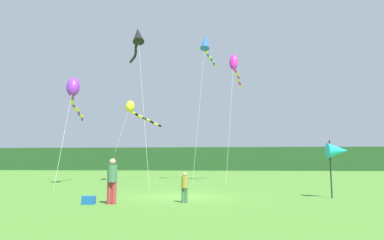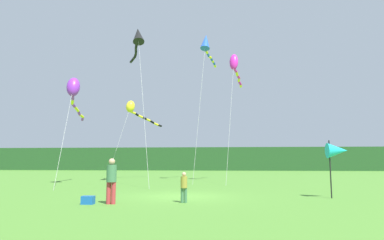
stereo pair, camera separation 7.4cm
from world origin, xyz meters
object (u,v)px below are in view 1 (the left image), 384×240
(banner_flag_pole, at_px, (337,151))
(kite_yellow, at_px, (133,109))
(person_child, at_px, (185,186))
(kite_purple, at_px, (74,91))
(kite_magenta, at_px, (235,66))
(cooler_box, at_px, (89,200))
(kite_black, at_px, (138,37))
(person_adult, at_px, (112,178))
(kite_blue, at_px, (206,44))

(banner_flag_pole, height_order, kite_yellow, kite_yellow)
(person_child, xyz_separation_m, kite_purple, (-9.12, 9.20, 6.04))
(banner_flag_pole, distance_m, kite_magenta, 14.20)
(kite_purple, bearing_deg, person_child, -45.26)
(cooler_box, bearing_deg, kite_black, 95.95)
(person_child, relative_size, kite_black, 0.10)
(person_child, bearing_deg, kite_yellow, 111.90)
(cooler_box, bearing_deg, kite_magenta, 66.38)
(kite_yellow, bearing_deg, kite_magenta, -18.64)
(person_adult, xyz_separation_m, kite_purple, (-6.32, 9.88, 5.73))
(person_child, distance_m, kite_black, 15.66)
(person_child, relative_size, kite_blue, 0.10)
(person_child, relative_size, kite_purple, 0.14)
(cooler_box, distance_m, kite_blue, 19.14)
(kite_black, relative_size, kite_blue, 0.96)
(person_child, height_order, kite_blue, kite_blue)
(kite_magenta, distance_m, kite_purple, 12.88)
(kite_yellow, bearing_deg, person_adult, -77.24)
(kite_blue, bearing_deg, banner_flag_pole, -60.91)
(person_child, xyz_separation_m, kite_blue, (0.26, 14.01, 10.96))
(kite_blue, xyz_separation_m, kite_magenta, (2.39, -0.40, -2.07))
(person_adult, xyz_separation_m, cooler_box, (-0.87, -0.12, -0.83))
(kite_magenta, xyz_separation_m, kite_purple, (-11.76, -4.41, -2.85))
(cooler_box, relative_size, kite_yellow, 0.06)
(kite_blue, bearing_deg, kite_purple, -152.84)
(person_child, distance_m, kite_blue, 17.79)
(person_child, distance_m, cooler_box, 3.78)
(person_adult, height_order, banner_flag_pole, banner_flag_pole)
(kite_yellow, bearing_deg, kite_blue, -21.59)
(cooler_box, distance_m, kite_magenta, 18.33)
(banner_flag_pole, relative_size, kite_black, 0.22)
(kite_blue, relative_size, kite_purple, 1.42)
(banner_flag_pole, height_order, kite_purple, kite_purple)
(kite_yellow, bearing_deg, banner_flag_pole, -47.01)
(kite_magenta, height_order, kite_purple, kite_magenta)
(person_child, height_order, cooler_box, person_child)
(person_adult, height_order, cooler_box, person_adult)
(person_adult, distance_m, kite_yellow, 18.74)
(person_child, relative_size, cooler_box, 2.63)
(person_child, bearing_deg, person_adult, -166.23)
(kite_magenta, bearing_deg, kite_yellow, 161.36)
(banner_flag_pole, distance_m, kite_yellow, 20.34)
(person_child, xyz_separation_m, kite_magenta, (2.64, 13.61, 8.89))
(person_adult, xyz_separation_m, person_child, (2.79, 0.68, -0.31))
(person_adult, relative_size, cooler_box, 3.81)
(kite_purple, bearing_deg, kite_black, 18.35)
(kite_blue, xyz_separation_m, kite_yellow, (-7.00, 2.77, -5.13))
(kite_black, xyz_separation_m, kite_magenta, (7.49, 3.00, -1.55))
(banner_flag_pole, xyz_separation_m, kite_black, (-11.65, 8.36, 9.00))
(banner_flag_pole, relative_size, kite_purple, 0.29)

